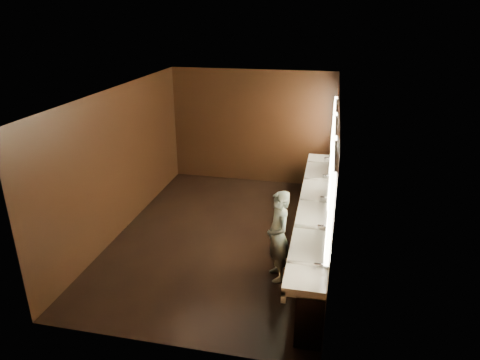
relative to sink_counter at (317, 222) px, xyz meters
name	(u,v)px	position (x,y,z in m)	size (l,w,h in m)	color
floor	(223,235)	(-1.79, 0.00, -0.50)	(6.00, 6.00, 0.00)	black
ceiling	(220,92)	(-1.79, 0.00, 2.30)	(4.00, 6.00, 0.02)	#2D2D2B
wall_back	(252,127)	(-1.79, 3.00, 0.90)	(4.00, 0.02, 2.80)	black
wall_front	(159,253)	(-1.79, -3.00, 0.90)	(4.00, 0.02, 2.80)	black
wall_left	(121,161)	(-3.79, 0.00, 0.90)	(0.02, 6.00, 2.80)	black
wall_right	(333,177)	(0.21, 0.00, 0.90)	(0.02, 6.00, 2.80)	black
sink_counter	(317,222)	(0.00, 0.00, 0.00)	(0.55, 5.40, 1.01)	black
mirror_band	(333,157)	(0.19, 0.00, 1.25)	(0.06, 5.03, 1.15)	#FFEDC0
person	(278,236)	(-0.57, -1.17, 0.27)	(0.56, 0.37, 1.53)	#7DABBB
trash_bin	(302,250)	(-0.22, -0.64, -0.24)	(0.33, 0.33, 0.51)	black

